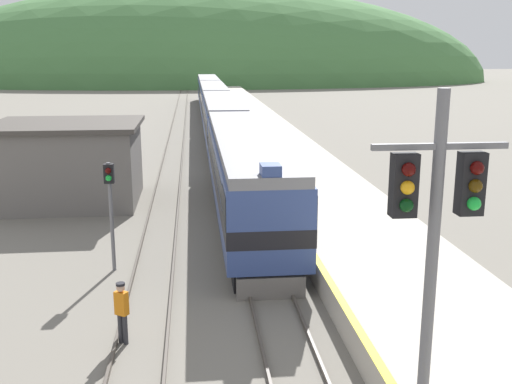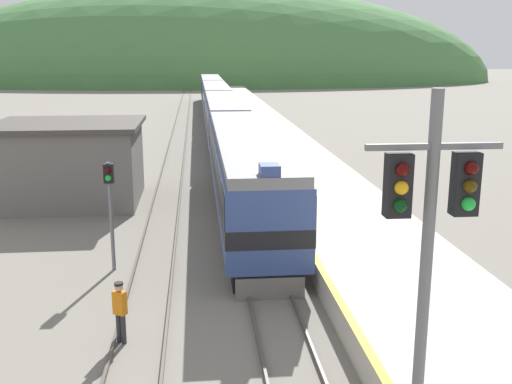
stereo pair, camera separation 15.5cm
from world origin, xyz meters
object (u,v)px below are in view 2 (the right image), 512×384
carriage_third (216,101)px  track_worker (120,308)px  express_train_lead_car (245,172)px  signal_post_siding (110,194)px  carriage_fourth (211,90)px  signal_mast_main (428,250)px  carriage_second (224,121)px

carriage_third → track_worker: bearing=-94.7°
express_train_lead_car → signal_post_siding: express_train_lead_car is taller
carriage_fourth → signal_mast_main: 82.77m
carriage_third → signal_mast_main: bearing=-88.7°
carriage_third → signal_post_siding: (-5.54, -49.20, 0.69)m
carriage_fourth → signal_post_siding: carriage_fourth is taller
signal_post_siding → track_worker: size_ratio=2.27×
express_train_lead_car → track_worker: 13.70m
carriage_second → signal_mast_main: (1.37, -41.39, 2.68)m
express_train_lead_car → signal_mast_main: size_ratio=2.81×
carriage_fourth → track_worker: bearing=-93.4°
carriage_second → signal_post_siding: (-5.54, -28.54, 0.69)m
carriage_fourth → signal_mast_main: size_ratio=2.63×
signal_post_siding → track_worker: (0.98, -5.90, -1.90)m
carriage_fourth → signal_mast_main: signal_mast_main is taller
track_worker → signal_post_siding: bearing=99.4°
carriage_second → track_worker: carriage_second is taller
carriage_fourth → signal_post_siding: size_ratio=4.79×
express_train_lead_car → carriage_fourth: 62.92m
express_train_lead_car → track_worker: bearing=-109.5°
signal_post_siding → carriage_fourth: bearing=85.5°
carriage_second → carriage_fourth: (0.00, 41.33, 0.00)m
carriage_fourth → signal_mast_main: bearing=-89.1°
carriage_second → signal_post_siding: 29.08m
signal_mast_main → signal_post_siding: (-6.91, 12.85, -1.99)m
signal_mast_main → carriage_second: bearing=91.9°
express_train_lead_car → carriage_fourth: express_train_lead_car is taller
signal_post_siding → carriage_second: bearing=79.0°
carriage_fourth → track_worker: carriage_fourth is taller
carriage_second → track_worker: (-4.57, -34.44, -1.21)m
carriage_second → signal_post_siding: carriage_second is taller
carriage_fourth → carriage_third: bearing=-90.0°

